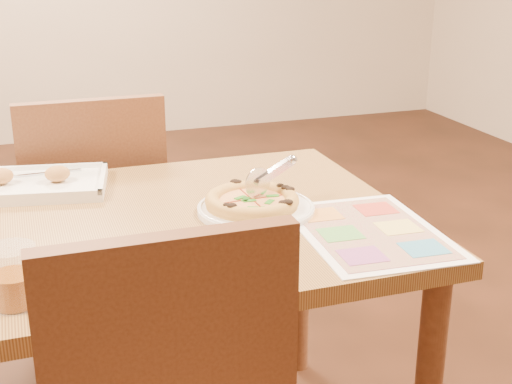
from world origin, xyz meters
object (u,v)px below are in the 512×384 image
object	(u,v)px
chair_far	(94,201)
appetizer_tray	(36,185)
menu	(370,231)
dining_table	(124,260)
pizza	(252,201)
pizza_cutter	(270,175)
plate	(256,209)
glass_tumbler	(13,280)

from	to	relation	value
chair_far	appetizer_tray	xyz separation A→B (m)	(-0.17, -0.30, 0.17)
appetizer_tray	menu	world-z (taller)	appetizer_tray
dining_table	pizza	xyz separation A→B (m)	(0.30, -0.02, 0.11)
dining_table	menu	size ratio (longest dim) A/B	3.19
dining_table	pizza_cutter	world-z (taller)	pizza_cutter
dining_table	pizza_cutter	bearing A→B (deg)	0.86
plate	pizza	bearing A→B (deg)	132.86
chair_far	plate	bearing A→B (deg)	116.39
chair_far	glass_tumbler	size ratio (longest dim) A/B	4.34
menu	pizza	bearing A→B (deg)	134.75
chair_far	appetizer_tray	distance (m)	0.38
menu	pizza_cutter	bearing A→B (deg)	123.76
dining_table	appetizer_tray	size ratio (longest dim) A/B	3.43
pizza	pizza_cutter	xyz separation A→B (m)	(0.05, 0.02, 0.05)
chair_far	plate	distance (m)	0.72
appetizer_tray	pizza_cutter	bearing A→B (deg)	-29.91
chair_far	menu	world-z (taller)	chair_far
glass_tumbler	pizza_cutter	bearing A→B (deg)	28.18
chair_far	menu	distance (m)	0.98
pizza	appetizer_tray	xyz separation A→B (m)	(-0.47, 0.32, -0.01)
appetizer_tray	glass_tumbler	size ratio (longest dim) A/B	3.50
pizza_cutter	dining_table	bearing A→B (deg)	163.82
plate	menu	bearing A→B (deg)	-45.18
plate	pizza	xyz separation A→B (m)	(-0.01, 0.01, 0.02)
appetizer_tray	glass_tumbler	world-z (taller)	glass_tumbler
glass_tumbler	menu	distance (m)	0.74
plate	appetizer_tray	xyz separation A→B (m)	(-0.48, 0.33, 0.01)
pizza_cutter	menu	world-z (taller)	pizza_cutter
plate	pizza	world-z (taller)	pizza
pizza_cutter	menu	xyz separation A→B (m)	(0.15, -0.22, -0.08)
plate	pizza_cutter	xyz separation A→B (m)	(0.04, 0.03, 0.07)
menu	chair_far	bearing A→B (deg)	121.58
appetizer_tray	dining_table	bearing A→B (deg)	-61.26
dining_table	menu	distance (m)	0.56
dining_table	pizza	world-z (taller)	pizza
dining_table	pizza_cutter	xyz separation A→B (m)	(0.35, 0.01, 0.16)
chair_far	appetizer_tray	size ratio (longest dim) A/B	1.24
dining_table	appetizer_tray	world-z (taller)	appetizer_tray
chair_far	menu	bearing A→B (deg)	121.58
pizza	appetizer_tray	distance (m)	0.57
plate	glass_tumbler	distance (m)	0.61
chair_far	appetizer_tray	world-z (taller)	chair_far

